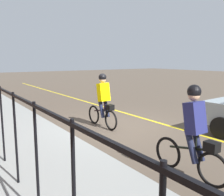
# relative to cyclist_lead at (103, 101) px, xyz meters

# --- Properties ---
(ground_plane) EXTENTS (80.00, 80.00, 0.00)m
(ground_plane) POSITION_rel_cyclist_lead_xyz_m (-0.23, -0.37, -0.91)
(ground_plane) COLOR #4D4236
(lane_line_centre) EXTENTS (36.00, 0.12, 0.01)m
(lane_line_centre) POSITION_rel_cyclist_lead_xyz_m (-0.23, -1.97, -0.91)
(lane_line_centre) COLOR yellow
(lane_line_centre) RESTS_ON ground
(sidewalk) EXTENTS (40.00, 3.20, 0.15)m
(sidewalk) POSITION_rel_cyclist_lead_xyz_m (-0.23, 3.03, -0.84)
(sidewalk) COLOR gray
(sidewalk) RESTS_ON ground
(cyclist_lead) EXTENTS (1.71, 0.37, 1.83)m
(cyclist_lead) POSITION_rel_cyclist_lead_xyz_m (0.00, 0.00, 0.00)
(cyclist_lead) COLOR black
(cyclist_lead) RESTS_ON ground
(cyclist_follow) EXTENTS (1.71, 0.37, 1.83)m
(cyclist_follow) POSITION_rel_cyclist_lead_xyz_m (-4.04, 0.54, 0.00)
(cyclist_follow) COLOR black
(cyclist_follow) RESTS_ON ground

